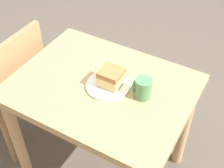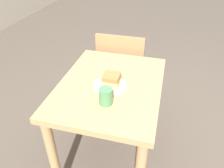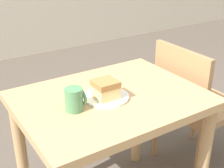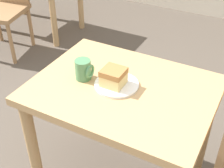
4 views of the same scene
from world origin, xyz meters
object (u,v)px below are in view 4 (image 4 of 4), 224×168
(plate, at_px, (117,85))
(chair_far_corner, at_px, (3,5))
(cake_slice, at_px, (113,77))
(coffee_mug, at_px, (84,70))
(dining_table_near, at_px, (122,107))

(plate, bearing_deg, chair_far_corner, 151.02)
(chair_far_corner, distance_m, cake_slice, 1.97)
(plate, xyz_separation_m, coffee_mug, (-0.17, -0.02, 0.04))
(dining_table_near, distance_m, plate, 0.14)
(dining_table_near, height_order, chair_far_corner, chair_far_corner)
(plate, bearing_deg, dining_table_near, 11.68)
(coffee_mug, bearing_deg, plate, 7.35)
(dining_table_near, bearing_deg, cake_slice, -155.55)
(dining_table_near, distance_m, coffee_mug, 0.27)
(dining_table_near, relative_size, plate, 4.06)
(chair_far_corner, bearing_deg, plate, -41.62)
(dining_table_near, height_order, coffee_mug, coffee_mug)
(plate, distance_m, coffee_mug, 0.17)
(cake_slice, bearing_deg, dining_table_near, 24.45)
(chair_far_corner, distance_m, plate, 1.97)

